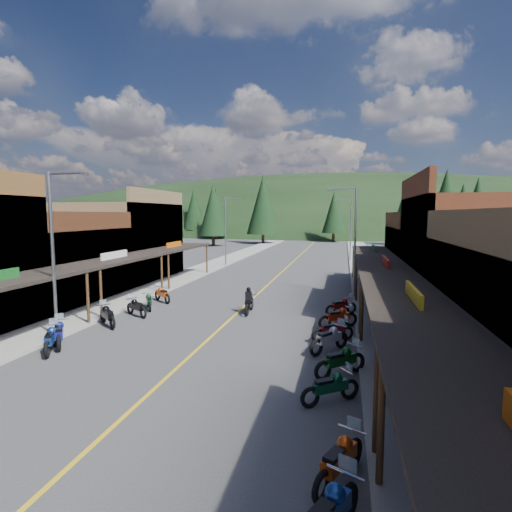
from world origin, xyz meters
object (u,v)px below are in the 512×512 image
Objects in this scene: pine_9 at (462,212)px; bike_west_4 at (51,338)px; streetlight_2 at (353,236)px; pine_4 at (407,208)px; bike_west_7 at (136,306)px; bike_east_2 at (339,458)px; bike_west_8 at (149,301)px; bike_east_3 at (330,386)px; pine_1 at (216,209)px; bike_west_9 at (162,293)px; pine_5 at (477,205)px; bike_east_7 at (338,316)px; pine_7 at (194,210)px; streetlight_3 at (350,227)px; pine_3 at (334,212)px; rider_on_bike at (249,302)px; shop_east_2 at (483,260)px; shop_east_3 at (441,259)px; pine_8 at (171,215)px; pedestrian_east_a at (411,361)px; bike_east_8 at (341,305)px; streetlight_1 at (227,228)px; pine_0 at (139,212)px; pedestrian_east_b at (360,269)px; shop_west_2 at (50,265)px; streetlight_0 at (55,248)px; bike_west_5 at (59,332)px; bike_east_5 at (329,337)px; shop_west_3 at (123,241)px; pine_11 at (446,206)px; bike_east_6 at (333,329)px; bike_west_6 at (107,314)px; pine_2 at (263,205)px.

pine_9 is 4.76× the size of bike_west_4.
pine_4 is at bearing 78.01° from streetlight_2.
bike_east_2 reaches higher than bike_west_7.
bike_east_2 is at bearing -82.03° from bike_west_8.
bike_east_2 is 3.86m from bike_east_3.
bike_west_9 is (18.17, -67.22, -6.62)m from pine_1.
pine_5 is 78.50m from bike_east_7.
pine_7 is 5.51× the size of bike_west_4.
streetlight_3 is 30.32m from bike_west_9.
pine_3 is 1.02× the size of pine_9.
bike_west_9 is 17.25m from bike_east_3.
pine_4 reaches higher than rider_on_bike.
shop_east_2 is 9.65m from shop_east_3.
pine_8 is (-35.75, 28.70, 3.44)m from shop_east_3.
pedestrian_east_a is (2.35, 5.60, 0.36)m from bike_east_2.
rider_on_bike is at bearing -145.25° from bike_east_7.
rider_on_bike is (-5.50, -0.68, 0.05)m from bike_east_8.
pine_0 is at bearing 129.56° from streetlight_1.
pedestrian_east_b reaches higher than bike_west_7.
pine_4 reaches higher than pine_9.
bike_west_9 is 1.13× the size of pedestrian_east_b.
shop_west_2 is 1.36× the size of streetlight_0.
bike_east_2 is (38.34, -89.60, -6.62)m from pine_7.
bike_east_8 is (12.57, 8.55, -0.04)m from bike_west_5.
bike_east_8 is (0.44, 6.70, -0.05)m from bike_east_5.
shop_west_3 is at bearing 170.96° from streetlight_2.
pine_5 is (40.95, 50.00, 3.53)m from streetlight_1.
pedestrian_east_b is at bearing -7.91° from bike_west_7.
pine_11 is (13.05, 8.00, 2.73)m from streetlight_3.
pine_9 is (37.78, 33.70, 2.86)m from shop_west_3.
streetlight_1 is at bearing 35.13° from bike_west_7.
bike_east_3 is 6.39m from bike_east_6.
shop_west_3 is at bearing -108.01° from pine_3.
bike_east_7 reaches higher than bike_west_4.
pine_5 is at bearing 125.24° from bike_east_7.
bike_east_3 is at bearing -37.09° from pedestrian_east_a.
pine_8 is 6.07× the size of pedestrian_east_a.
streetlight_1 reaches higher than shop_east_3.
streetlight_2 is 15.99m from bike_west_7.
shop_west_2 is 22.93m from bike_east_3.
shop_west_3 is 4.79× the size of bike_west_6.
pedestrian_east_b is at bearing 145.43° from bike_east_6.
shop_west_2 is 29.13m from shop_east_3.
bike_east_8 reaches higher than bike_west_9.
pine_11 is (26.95, 44.00, 2.73)m from streetlight_0.
rider_on_bike is at bearing 170.01° from bike_east_3.
streetlight_3 reaches higher than bike_west_9.
pine_8 is 0.93× the size of pine_9.
pine_5 reaches higher than rider_on_bike.
pine_2 is 55.86m from bike_west_9.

